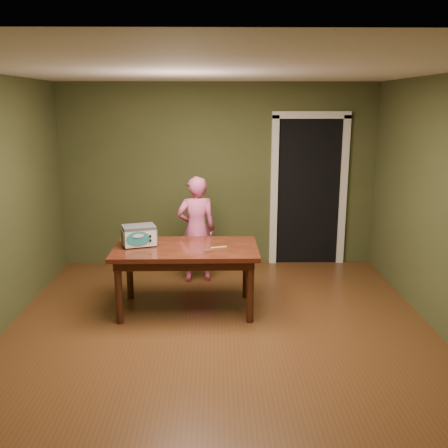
% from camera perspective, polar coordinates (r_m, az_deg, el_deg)
% --- Properties ---
extents(floor, '(5.00, 5.00, 0.00)m').
position_cam_1_polar(floor, '(5.14, -0.46, -13.02)').
color(floor, '#583319').
rests_on(floor, ground).
extents(room_shell, '(4.52, 5.02, 2.61)m').
position_cam_1_polar(room_shell, '(4.64, -0.50, 6.19)').
color(room_shell, '#444927').
rests_on(room_shell, ground).
extents(doorway, '(1.10, 0.66, 2.25)m').
position_cam_1_polar(doorway, '(7.60, 9.22, 3.98)').
color(doorway, black).
rests_on(doorway, ground).
extents(dining_table, '(1.60, 0.91, 0.75)m').
position_cam_1_polar(dining_table, '(5.61, -4.37, -3.60)').
color(dining_table, '#34110C').
rests_on(dining_table, floor).
extents(toy_oven, '(0.43, 0.35, 0.23)m').
position_cam_1_polar(toy_oven, '(5.66, -9.69, -1.23)').
color(toy_oven, '#4C4F54').
rests_on(toy_oven, dining_table).
extents(baking_pan, '(0.10, 0.10, 0.02)m').
position_cam_1_polar(baking_pan, '(5.39, -1.83, -3.04)').
color(baking_pan, silver).
rests_on(baking_pan, dining_table).
extents(spatula, '(0.18, 0.07, 0.01)m').
position_cam_1_polar(spatula, '(5.54, -0.59, -2.67)').
color(spatula, '#D5B55C').
rests_on(spatula, dining_table).
extents(child, '(0.56, 0.42, 1.40)m').
position_cam_1_polar(child, '(6.53, -3.16, -0.62)').
color(child, '#E35D94').
rests_on(child, floor).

